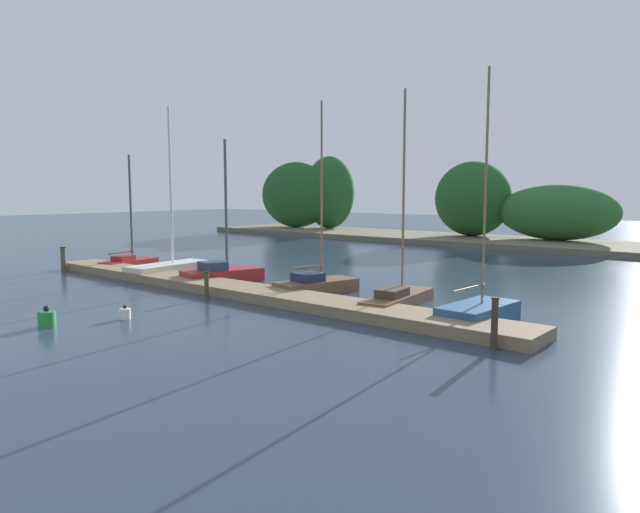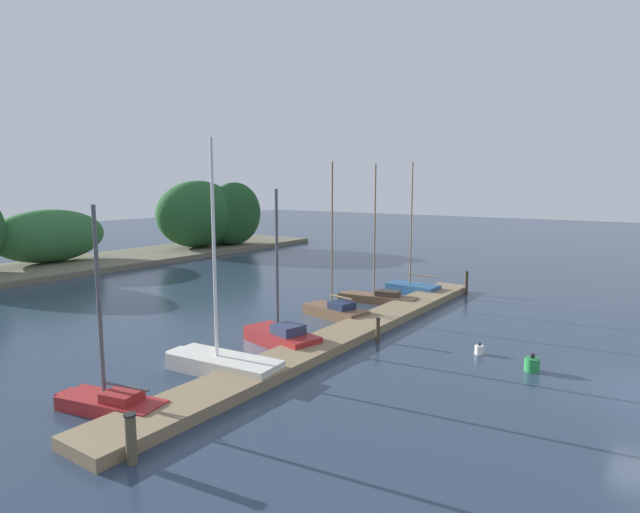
% 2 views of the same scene
% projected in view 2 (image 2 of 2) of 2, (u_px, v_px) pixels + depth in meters
% --- Properties ---
extents(dock_pier, '(23.55, 1.80, 0.35)m').
position_uv_depth(dock_pier, '(348.00, 333.00, 21.33)').
color(dock_pier, '#847051').
rests_on(dock_pier, ground).
extents(far_shore, '(54.82, 8.00, 7.04)m').
position_uv_depth(far_shore, '(54.00, 231.00, 37.66)').
color(far_shore, '#66604C').
rests_on(far_shore, ground).
extents(sailboat_0, '(1.70, 3.43, 5.67)m').
position_uv_depth(sailboat_0, '(109.00, 399.00, 14.34)').
color(sailboat_0, maroon).
rests_on(sailboat_0, ground).
extents(sailboat_1, '(1.74, 4.33, 7.65)m').
position_uv_depth(sailboat_1, '(220.00, 361.00, 17.33)').
color(sailboat_1, silver).
rests_on(sailboat_1, ground).
extents(sailboat_2, '(2.06, 3.69, 6.02)m').
position_uv_depth(sailboat_2, '(280.00, 335.00, 20.27)').
color(sailboat_2, maroon).
rests_on(sailboat_2, ground).
extents(sailboat_3, '(1.92, 3.62, 7.20)m').
position_uv_depth(sailboat_3, '(334.00, 310.00, 24.52)').
color(sailboat_3, brown).
rests_on(sailboat_3, ground).
extents(sailboat_4, '(1.55, 4.26, 7.20)m').
position_uv_depth(sailboat_4, '(377.00, 297.00, 27.50)').
color(sailboat_4, brown).
rests_on(sailboat_4, ground).
extents(sailboat_5, '(1.48, 3.10, 7.40)m').
position_uv_depth(sailboat_5, '(411.00, 288.00, 29.77)').
color(sailboat_5, '#285684').
rests_on(sailboat_5, ground).
extents(mooring_piling_0, '(0.28, 0.28, 1.17)m').
position_uv_depth(mooring_piling_0, '(131.00, 439.00, 11.65)').
color(mooring_piling_0, brown).
rests_on(mooring_piling_0, ground).
extents(mooring_piling_1, '(0.19, 0.19, 0.98)m').
position_uv_depth(mooring_piling_1, '(378.00, 330.00, 20.65)').
color(mooring_piling_1, '#4C3D28').
rests_on(mooring_piling_1, ground).
extents(mooring_piling_2, '(0.19, 0.19, 1.31)m').
position_uv_depth(mooring_piling_2, '(466.00, 283.00, 29.54)').
color(mooring_piling_2, '#3D3323').
rests_on(mooring_piling_2, ground).
extents(channel_buoy_0, '(0.49, 0.49, 0.62)m').
position_uv_depth(channel_buoy_0, '(532.00, 364.00, 17.45)').
color(channel_buoy_0, '#23843D').
rests_on(channel_buoy_0, ground).
extents(channel_buoy_1, '(0.33, 0.33, 0.44)m').
position_uv_depth(channel_buoy_1, '(479.00, 350.00, 19.22)').
color(channel_buoy_1, white).
rests_on(channel_buoy_1, ground).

